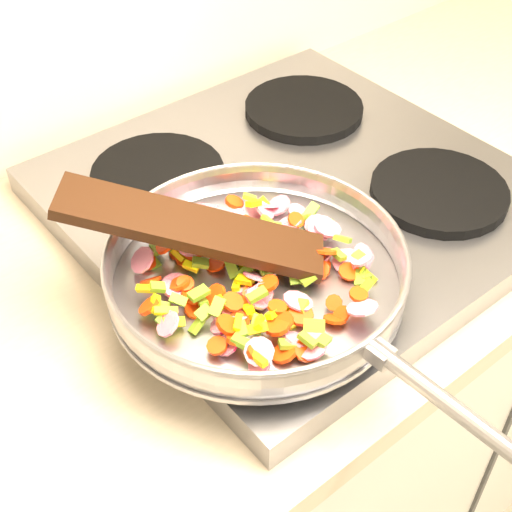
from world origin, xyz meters
TOP-DOWN VIEW (x-y plane):
  - base_cabinet at (0.00, 1.67)m, footprint 3.00×0.65m
  - cooktop at (-0.70, 1.67)m, footprint 0.60×0.60m
  - grate_fl at (-0.84, 1.52)m, footprint 0.19×0.19m
  - grate_fr at (-0.56, 1.52)m, footprint 0.19×0.19m
  - grate_bl at (-0.84, 1.81)m, footprint 0.19×0.19m
  - grate_br at (-0.56, 1.81)m, footprint 0.19×0.19m
  - saute_pan at (-0.87, 1.54)m, footprint 0.38×0.56m
  - vegetable_heap at (-0.88, 1.54)m, footprint 0.29×0.30m
  - wooden_spatula at (-0.92, 1.61)m, footprint 0.27×0.26m

SIDE VIEW (x-z plane):
  - base_cabinet at x=0.00m, z-range 0.00..0.86m
  - cooktop at x=-0.70m, z-range 0.90..0.94m
  - grate_fl at x=-0.84m, z-range 0.94..0.96m
  - grate_fr at x=-0.56m, z-range 0.94..0.96m
  - grate_bl at x=-0.84m, z-range 0.94..0.96m
  - grate_br at x=-0.56m, z-range 0.94..0.96m
  - vegetable_heap at x=-0.88m, z-range 0.95..1.00m
  - saute_pan at x=-0.87m, z-range 0.96..1.01m
  - wooden_spatula at x=-0.92m, z-range 0.97..1.07m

